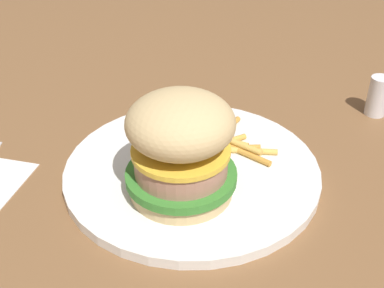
% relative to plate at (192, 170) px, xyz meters
% --- Properties ---
extents(ground_plane, '(1.60, 1.60, 0.00)m').
position_rel_plate_xyz_m(ground_plane, '(0.02, 0.01, -0.01)').
color(ground_plane, brown).
extents(plate, '(0.29, 0.29, 0.01)m').
position_rel_plate_xyz_m(plate, '(0.00, 0.00, 0.00)').
color(plate, white).
rests_on(plate, ground_plane).
extents(sandwich, '(0.12, 0.12, 0.11)m').
position_rel_plate_xyz_m(sandwich, '(0.01, 0.05, 0.06)').
color(sandwich, tan).
rests_on(sandwich, plate).
extents(fries_pile, '(0.10, 0.10, 0.01)m').
position_rel_plate_xyz_m(fries_pile, '(-0.04, -0.05, 0.01)').
color(fries_pile, gold).
rests_on(fries_pile, plate).
extents(salt_shaker, '(0.03, 0.03, 0.06)m').
position_rel_plate_xyz_m(salt_shaker, '(-0.24, -0.16, 0.02)').
color(salt_shaker, white).
rests_on(salt_shaker, ground_plane).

